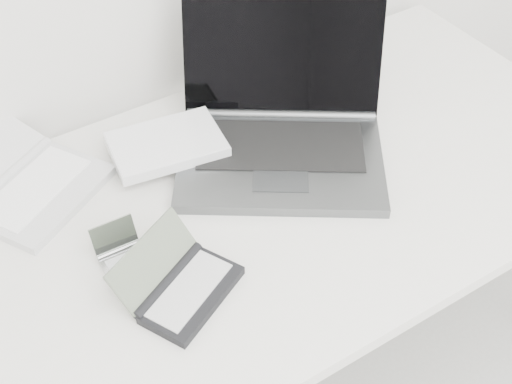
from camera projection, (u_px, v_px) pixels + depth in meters
desk at (258, 212)px, 1.49m from camera, size 1.60×0.80×0.73m
laptop_large at (262, 132)px, 1.53m from camera, size 0.63×0.57×0.28m
netbook_open_white at (22, 182)px, 1.46m from camera, size 0.40×0.43×0.07m
pda_silver at (122, 256)px, 1.32m from camera, size 0.09×0.09×0.07m
palmtop_charcoal at (181, 286)px, 1.26m from camera, size 0.24×0.23×0.09m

